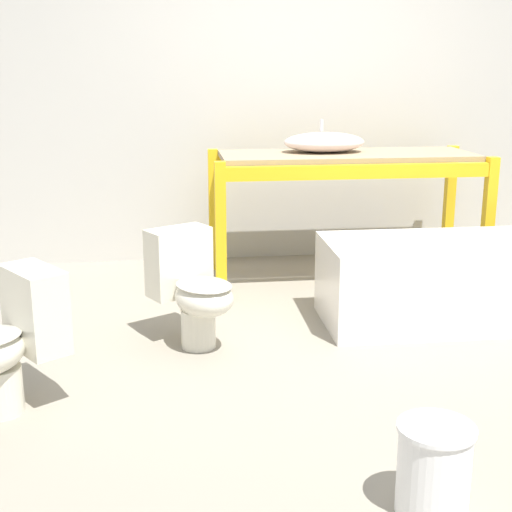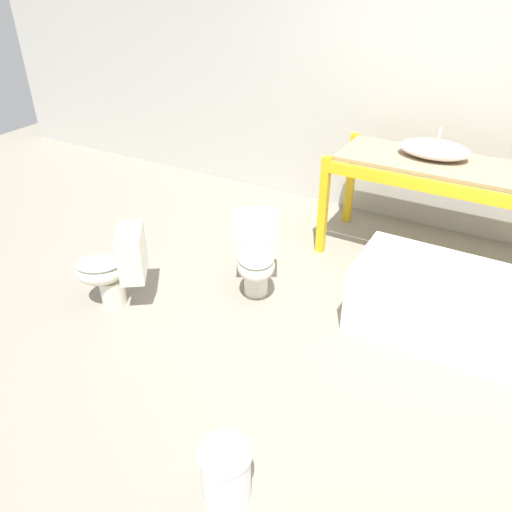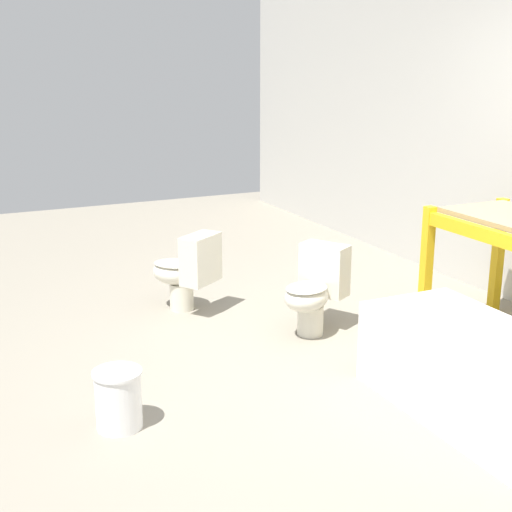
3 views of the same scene
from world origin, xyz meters
name	(u,v)px [view 2 (image 2 of 3)]	position (x,y,z in m)	size (l,w,h in m)	color
ground_plane	(346,325)	(0.00, 0.00, 0.00)	(12.00, 12.00, 0.00)	gray
warehouse_wall_rear	(444,52)	(0.00, 1.91, 1.60)	(10.80, 0.08, 3.20)	beige
shelving_rack	(447,179)	(0.32, 1.23, 0.76)	(1.88, 0.75, 0.90)	yellow
sink_basin	(435,149)	(0.18, 1.29, 0.96)	(0.57, 0.37, 0.22)	silver
bathtub_main	(466,305)	(0.73, 0.26, 0.29)	(1.52, 0.67, 0.50)	white
toilet_near	(115,266)	(-1.63, -0.59, 0.33)	(0.60, 0.55, 0.63)	silver
toilet_far	(256,253)	(-0.80, 0.08, 0.33)	(0.53, 0.60, 0.63)	silver
bucket_white	(226,473)	(-0.05, -1.55, 0.17)	(0.26, 0.26, 0.33)	white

